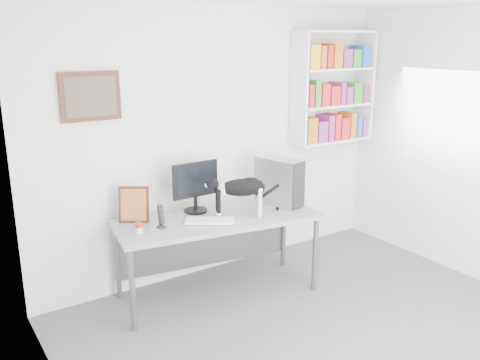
# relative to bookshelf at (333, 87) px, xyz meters

# --- Properties ---
(room) EXTENTS (4.01, 4.01, 2.70)m
(room) POSITION_rel_bookshelf_xyz_m (-1.40, -1.85, -0.50)
(room) COLOR #4E4E53
(room) RESTS_ON ground
(bookshelf) EXTENTS (1.03, 0.28, 1.24)m
(bookshelf) POSITION_rel_bookshelf_xyz_m (0.00, 0.00, 0.00)
(bookshelf) COLOR silver
(bookshelf) RESTS_ON room
(wall_art) EXTENTS (0.52, 0.04, 0.42)m
(wall_art) POSITION_rel_bookshelf_xyz_m (-2.70, 0.12, 0.05)
(wall_art) COLOR #442216
(wall_art) RESTS_ON room
(desk) EXTENTS (1.97, 1.02, 0.78)m
(desk) POSITION_rel_bookshelf_xyz_m (-1.77, -0.39, -1.46)
(desk) COLOR gray
(desk) RESTS_ON room
(monitor) EXTENTS (0.47, 0.23, 0.50)m
(monitor) POSITION_rel_bookshelf_xyz_m (-1.86, -0.14, -0.82)
(monitor) COLOR black
(monitor) RESTS_ON desk
(keyboard) EXTENTS (0.45, 0.38, 0.03)m
(keyboard) POSITION_rel_bookshelf_xyz_m (-1.90, -0.48, -1.05)
(keyboard) COLOR silver
(keyboard) RESTS_ON desk
(pc_tower) EXTENTS (0.32, 0.51, 0.47)m
(pc_tower) POSITION_rel_bookshelf_xyz_m (-1.06, -0.40, -0.84)
(pc_tower) COLOR #AFAEB3
(pc_tower) RESTS_ON desk
(speaker) EXTENTS (0.11, 0.11, 0.21)m
(speaker) POSITION_rel_bookshelf_xyz_m (-2.31, -0.35, -0.96)
(speaker) COLOR black
(speaker) RESTS_ON desk
(leaning_print) EXTENTS (0.29, 0.24, 0.34)m
(leaning_print) POSITION_rel_bookshelf_xyz_m (-2.45, -0.08, -0.90)
(leaning_print) COLOR #442216
(leaning_print) RESTS_ON desk
(soup_can) EXTENTS (0.08, 0.08, 0.09)m
(soup_can) POSITION_rel_bookshelf_xyz_m (-2.52, -0.36, -1.02)
(soup_can) COLOR #B62D0F
(soup_can) RESTS_ON desk
(cat) EXTENTS (0.63, 0.41, 0.38)m
(cat) POSITION_rel_bookshelf_xyz_m (-1.58, -0.50, -0.88)
(cat) COLOR black
(cat) RESTS_ON desk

